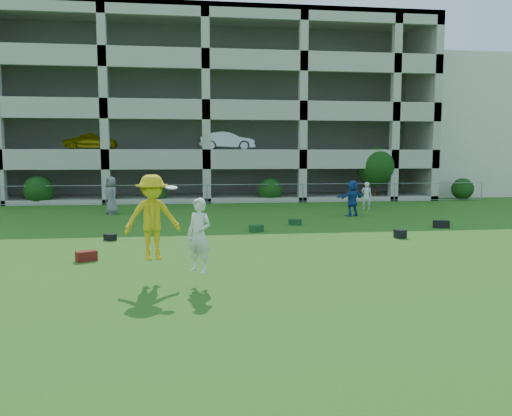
{
  "coord_description": "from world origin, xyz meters",
  "views": [
    {
      "loc": [
        -0.87,
        -11.56,
        2.97
      ],
      "look_at": [
        0.99,
        3.0,
        1.4
      ],
      "focal_mm": 35.0,
      "sensor_mm": 36.0,
      "label": 1
    }
  ],
  "objects": [
    {
      "name": "frisbee_contest",
      "position": [
        -1.62,
        0.06,
        1.46
      ],
      "size": [
        2.15,
        1.43,
        2.19
      ],
      "color": "gold",
      "rests_on": "ground"
    },
    {
      "name": "crate_d",
      "position": [
        6.49,
        5.3,
        0.15
      ],
      "size": [
        0.37,
        0.37,
        0.3
      ],
      "primitive_type": "cube",
      "rotation": [
        0.0,
        0.0,
        0.06
      ],
      "color": "black",
      "rests_on": "ground"
    },
    {
      "name": "bag_black_b",
      "position": [
        -3.75,
        6.11,
        0.11
      ],
      "size": [
        0.47,
        0.44,
        0.22
      ],
      "primitive_type": "cube",
      "rotation": [
        0.0,
        0.0,
        -0.66
      ],
      "color": "black",
      "rests_on": "ground"
    },
    {
      "name": "bag_black_e",
      "position": [
        9.19,
        7.49,
        0.15
      ],
      "size": [
        0.65,
        0.41,
        0.3
      ],
      "primitive_type": "cube",
      "rotation": [
        0.0,
        0.0,
        -0.2
      ],
      "color": "black",
      "rests_on": "ground"
    },
    {
      "name": "stucco_building",
      "position": [
        23.0,
        28.0,
        5.0
      ],
      "size": [
        16.0,
        14.0,
        10.0
      ],
      "primitive_type": "cube",
      "color": "beige",
      "rests_on": "ground"
    },
    {
      "name": "bag_red_a",
      "position": [
        -3.86,
        2.7,
        0.14
      ],
      "size": [
        0.63,
        0.52,
        0.28
      ],
      "primitive_type": "cube",
      "rotation": [
        0.0,
        0.0,
        0.49
      ],
      "color": "#5B190F",
      "rests_on": "ground"
    },
    {
      "name": "parking_garage",
      "position": [
        -0.01,
        27.7,
        6.01
      ],
      "size": [
        30.0,
        14.0,
        12.0
      ],
      "color": "#9E998C",
      "rests_on": "ground"
    },
    {
      "name": "bystander_e",
      "position": [
        8.43,
        14.25,
        0.76
      ],
      "size": [
        0.65,
        0.54,
        1.52
      ],
      "primitive_type": "imported",
      "rotation": [
        0.0,
        0.0,
        2.76
      ],
      "color": "silver",
      "rests_on": "ground"
    },
    {
      "name": "bag_green_g",
      "position": [
        3.43,
        9.06,
        0.12
      ],
      "size": [
        0.58,
        0.5,
        0.25
      ],
      "primitive_type": "cube",
      "rotation": [
        0.0,
        0.0,
        -0.5
      ],
      "color": "#123216",
      "rests_on": "ground"
    },
    {
      "name": "bystander_c",
      "position": [
        -4.91,
        14.0,
        0.95
      ],
      "size": [
        1.02,
        1.1,
        1.89
      ],
      "primitive_type": "imported",
      "rotation": [
        0.0,
        0.0,
        -0.96
      ],
      "color": "slate",
      "rests_on": "ground"
    },
    {
      "name": "bag_green_c",
      "position": [
        1.56,
        7.4,
        0.13
      ],
      "size": [
        0.6,
        0.6,
        0.26
      ],
      "primitive_type": "cube",
      "rotation": [
        0.0,
        0.0,
        0.76
      ],
      "color": "#143613",
      "rests_on": "ground"
    },
    {
      "name": "bystander_d",
      "position": [
        6.82,
        11.77,
        0.88
      ],
      "size": [
        1.7,
        1.13,
        1.76
      ],
      "primitive_type": "imported",
      "rotation": [
        0.0,
        0.0,
        3.56
      ],
      "color": "#204292",
      "rests_on": "ground"
    },
    {
      "name": "ground",
      "position": [
        0.0,
        0.0,
        0.0
      ],
      "size": [
        100.0,
        100.0,
        0.0
      ],
      "primitive_type": "plane",
      "color": "#235114",
      "rests_on": "ground"
    },
    {
      "name": "shrub_row",
      "position": [
        4.59,
        19.7,
        1.51
      ],
      "size": [
        34.38,
        2.52,
        3.5
      ],
      "color": "#163D11",
      "rests_on": "ground"
    },
    {
      "name": "fence",
      "position": [
        0.0,
        19.0,
        0.61
      ],
      "size": [
        36.06,
        0.06,
        1.2
      ],
      "color": "gray",
      "rests_on": "ground"
    }
  ]
}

